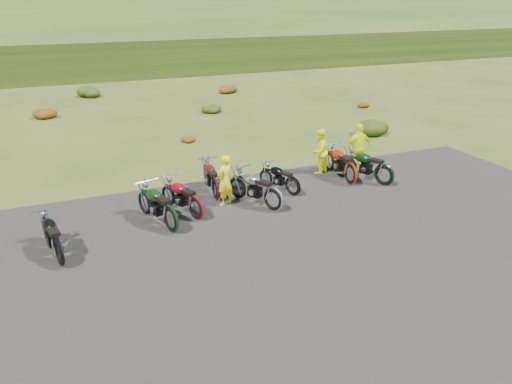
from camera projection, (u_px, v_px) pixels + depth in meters
name	position (u px, v px, depth m)	size (l,w,h in m)	color
ground	(283.00, 219.00, 15.04)	(300.00, 300.00, 0.00)	#344617
gravel_pad	(316.00, 248.00, 13.34)	(20.00, 12.00, 0.04)	black
hill_slope	(94.00, 52.00, 57.75)	(300.00, 46.00, 3.00)	#2D4316
hill_plateau	(63.00, 24.00, 109.00)	(300.00, 90.00, 9.17)	#2D4316
shrub_2	(45.00, 112.00, 26.83)	(1.30, 1.30, 0.77)	#6E340D
shrub_3	(90.00, 90.00, 32.38)	(1.56, 1.56, 0.92)	#20370D
shrub_4	(187.00, 137.00, 22.67)	(0.77, 0.77, 0.45)	#6E340D
shrub_5	(211.00, 108.00, 28.23)	(1.03, 1.03, 0.61)	#20370D
shrub_6	(227.00, 87.00, 33.78)	(1.30, 1.30, 0.77)	#6E340D
shrub_7	(374.00, 124.00, 23.96)	(1.56, 1.56, 0.92)	#20370D
shrub_8	(361.00, 103.00, 29.63)	(0.77, 0.77, 0.45)	#6E340D
motorcycle_0	(62.00, 266.00, 12.44)	(2.12, 0.71, 1.11)	black
motorcycle_1	(196.00, 220.00, 14.97)	(2.10, 0.70, 1.10)	maroon
motorcycle_2	(172.00, 233.00, 14.18)	(2.31, 0.77, 1.21)	black
motorcycle_3	(273.00, 212.00, 15.55)	(2.27, 0.76, 1.19)	#A5A5AA
motorcycle_4	(216.00, 200.00, 16.40)	(2.11, 0.70, 1.10)	#490C13
motorcycle_5	(293.00, 196.00, 16.75)	(1.85, 0.62, 0.97)	black
motorcycle_6	(350.00, 185.00, 17.71)	(2.26, 0.75, 1.19)	maroon
motorcycle_7	(383.00, 186.00, 17.62)	(2.23, 0.74, 1.17)	black
person_middle	(225.00, 181.00, 15.69)	(0.60, 0.40, 1.66)	#DAE70C
person_right_a	(319.00, 152.00, 18.53)	(0.82, 0.64, 1.68)	#DAE70C
person_right_b	(358.00, 148.00, 18.68)	(1.09, 0.45, 1.86)	#DAE70C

